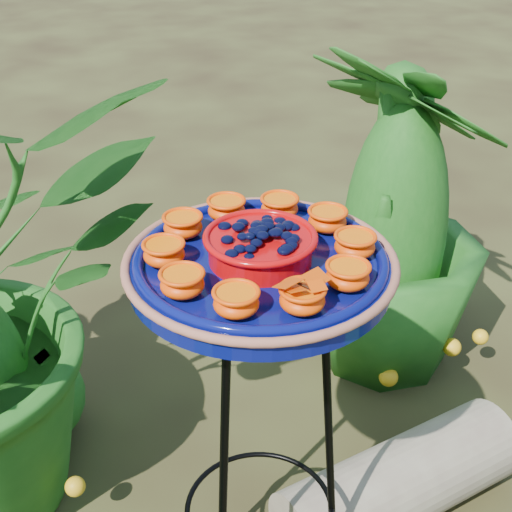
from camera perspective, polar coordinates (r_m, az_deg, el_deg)
tripod_stand at (r=1.28m, az=0.30°, el=-13.68°), size 0.34×0.34×0.79m
feeder_dish at (r=1.07m, az=0.35°, el=-0.36°), size 0.47×0.47×0.09m
driftwood_log at (r=1.74m, az=11.42°, el=-17.39°), size 0.61×0.30×0.19m
shrub_back_right at (r=1.99m, az=11.12°, el=3.17°), size 0.69×0.69×0.94m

